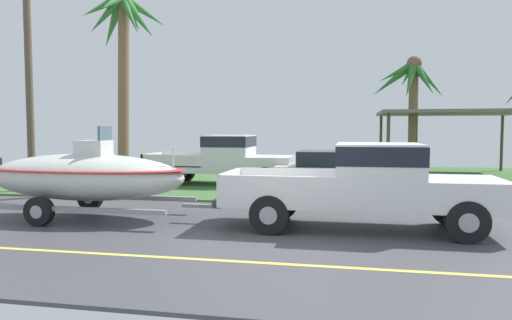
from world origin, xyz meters
name	(u,v)px	position (x,y,z in m)	size (l,w,h in m)	color
ground	(316,187)	(0.00, 8.38, -0.01)	(36.00, 22.00, 0.11)	#424247
pickup_truck_towing	(376,182)	(1.79, 1.11, 1.02)	(5.93, 1.98, 1.82)	silver
boat_on_trailer	(84,176)	(-4.97, 1.11, 1.00)	(6.13, 2.30, 2.19)	gray
parked_pickup_background	(229,158)	(-3.22, 7.99, 1.04)	(5.69, 2.00, 1.89)	silver
parked_sedan_near	(340,172)	(0.90, 6.96, 0.67)	(4.37, 1.90, 1.38)	beige
carport_awning	(451,114)	(5.64, 13.65, 2.78)	(6.27, 5.47, 2.92)	#4C4238
palm_tree_near_right	(123,36)	(-6.26, 5.78, 5.22)	(2.71, 2.85, 6.80)	brown
palm_tree_mid	(411,89)	(3.70, 11.80, 3.80)	(3.11, 2.77, 5.17)	brown
utility_pole	(28,55)	(-9.31, 5.03, 4.58)	(0.24, 1.80, 8.85)	brown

